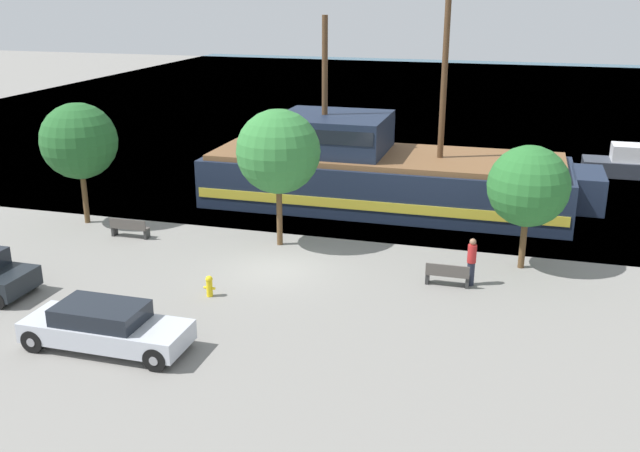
% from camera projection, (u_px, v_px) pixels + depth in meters
% --- Properties ---
extents(ground_plane, '(160.00, 160.00, 0.00)m').
position_uv_depth(ground_plane, '(276.00, 269.00, 27.22)').
color(ground_plane, gray).
extents(water_surface, '(80.00, 80.00, 0.00)m').
position_uv_depth(water_surface, '(429.00, 101.00, 67.33)').
color(water_surface, '#33566B').
rests_on(water_surface, ground).
extents(pirate_ship, '(18.73, 5.96, 10.13)m').
position_uv_depth(pirate_ship, '(380.00, 173.00, 34.73)').
color(pirate_ship, '#192338').
rests_on(pirate_ship, water_surface).
extents(parked_car_curb_front, '(4.99, 1.82, 1.40)m').
position_uv_depth(parked_car_curb_front, '(105.00, 327.00, 21.05)').
color(parked_car_curb_front, '#B7BCC6').
rests_on(parked_car_curb_front, ground_plane).
extents(fire_hydrant, '(0.42, 0.25, 0.76)m').
position_uv_depth(fire_hydrant, '(209.00, 285.00, 24.72)').
color(fire_hydrant, yellow).
rests_on(fire_hydrant, ground_plane).
extents(bench_promenade_east, '(1.55, 0.45, 0.85)m').
position_uv_depth(bench_promenade_east, '(447.00, 275.00, 25.58)').
color(bench_promenade_east, '#4C4742').
rests_on(bench_promenade_east, ground_plane).
extents(bench_promenade_west, '(1.68, 0.45, 0.85)m').
position_uv_depth(bench_promenade_west, '(129.00, 228.00, 30.52)').
color(bench_promenade_west, '#4C4742').
rests_on(bench_promenade_west, ground_plane).
extents(pedestrian_walking_near, '(0.32, 0.32, 1.77)m').
position_uv_depth(pedestrian_walking_near, '(471.00, 261.00, 25.51)').
color(pedestrian_walking_near, '#232838').
rests_on(pedestrian_walking_near, ground_plane).
extents(tree_row_east, '(3.37, 3.37, 5.47)m').
position_uv_depth(tree_row_east, '(79.00, 141.00, 31.41)').
color(tree_row_east, brown).
rests_on(tree_row_east, ground_plane).
extents(tree_row_mideast, '(3.41, 3.41, 5.67)m').
position_uv_depth(tree_row_mideast, '(278.00, 152.00, 28.57)').
color(tree_row_mideast, brown).
rests_on(tree_row_mideast, ground_plane).
extents(tree_row_midwest, '(3.04, 3.04, 4.76)m').
position_uv_depth(tree_row_midwest, '(528.00, 186.00, 26.36)').
color(tree_row_midwest, brown).
rests_on(tree_row_midwest, ground_plane).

